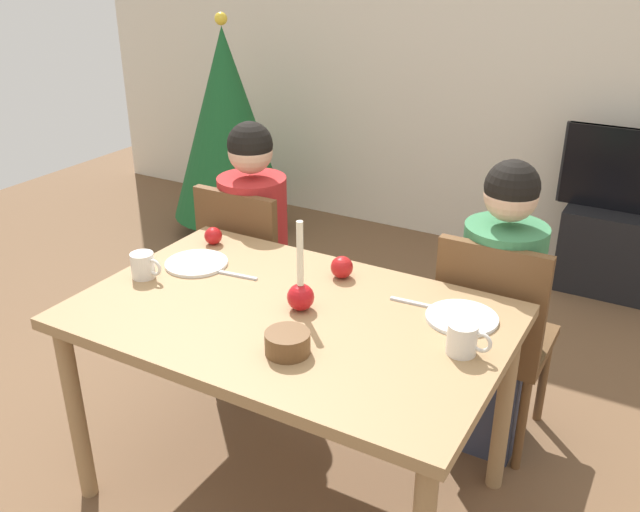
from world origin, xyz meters
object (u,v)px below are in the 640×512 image
Objects in this scene: plate_left at (197,263)px; mug_left at (144,265)px; tv_stand at (621,251)px; tv at (636,172)px; person_right_child at (497,314)px; bowl_walnuts at (288,343)px; dining_table at (290,334)px; person_left_child at (255,254)px; chair_right at (492,331)px; chair_left at (251,268)px; apple_by_left_plate at (213,236)px; christmas_tree at (227,124)px; candle_centerpiece at (301,292)px; mug_right at (463,339)px; plate_right at (462,318)px; apple_near_candle at (342,267)px.

mug_left is (-0.09, -0.17, 0.04)m from plate_left.
tv reaches higher than tv_stand.
person_right_child is at bearing -99.01° from tv_stand.
bowl_walnuts is at bearing -114.76° from person_right_child.
person_left_child is (-0.59, 0.64, -0.10)m from dining_table.
chair_right is 1.14m from plate_left.
chair_left is at bearing 180.00° from chair_right.
person_left_child is 0.39m from apple_by_left_plate.
christmas_tree is (-2.19, 1.30, 0.24)m from chair_right.
christmas_tree is 2.53m from candle_centerpiece.
tv_stand is (0.26, 1.69, -0.27)m from chair_right.
bowl_walnuts is at bearing -150.76° from mug_right.
person_left_child is 2.18m from tv_stand.
plate_right is (0.50, 0.23, 0.09)m from dining_table.
mug_left reaches higher than bowl_walnuts.
christmas_tree is at bearing 130.32° from bowl_walnuts.
person_right_child reaches higher than chair_right.
tv reaches higher than apple_near_candle.
candle_centerpiece is at bearing -44.86° from person_left_child.
apple_near_candle is at bearing 153.82° from mug_right.
candle_centerpiece reaches higher than plate_left.
apple_by_left_plate is at bearing -83.43° from chair_left.
chair_left is 1.12m from bowl_walnuts.
person_left_child is (0.00, 0.03, 0.06)m from chair_left.
apple_by_left_plate is at bearing 150.26° from dining_table.
plate_right is 1.06m from apple_by_left_plate.
plate_right is (1.09, -0.41, 0.19)m from person_left_child.
plate_right is at bearing -97.56° from tv_stand.
person_left_child reaches higher than mug_right.
chair_right is 11.10× the size of apple_near_candle.
plate_right is at bearing 49.13° from bowl_walnuts.
christmas_tree reaches higher than tv_stand.
tv_stand is (1.37, 1.66, -0.33)m from person_left_child.
chair_left is 1.41× the size of tv_stand.
tv_stand is 2.06× the size of candle_centerpiece.
plate_left is (-1.27, -2.17, 0.05)m from tv.
dining_table is at bearing -130.37° from chair_right.
plate_right is at bearing 5.62° from plate_left.
plate_right is (-0.01, -0.38, 0.24)m from chair_right.
tv_stand is at bearing 84.71° from mug_right.
dining_table is 1.19× the size of person_right_child.
tv_stand is 0.81× the size of tv.
apple_by_left_plate is at bearing 175.29° from plate_right.
chair_right is 1.11m from person_left_child.
chair_left is 0.40m from apple_by_left_plate.
bowl_walnuts is at bearing -13.20° from mug_left.
tv_stand is 2.34m from mug_right.
plate_left is 3.30× the size of apple_by_left_plate.
person_left_child reaches higher than mug_left.
apple_by_left_plate reaches higher than bowl_walnuts.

